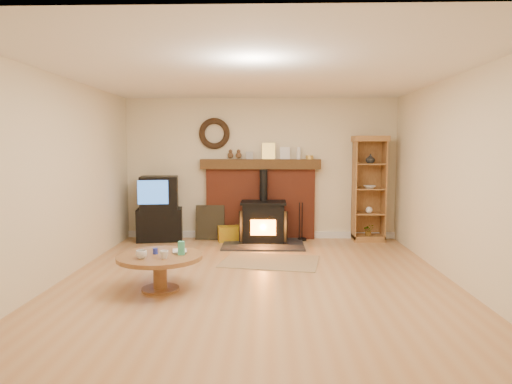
{
  "coord_description": "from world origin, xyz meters",
  "views": [
    {
      "loc": [
        0.15,
        -5.73,
        1.7
      ],
      "look_at": [
        -0.04,
        1.0,
        1.04
      ],
      "focal_mm": 32.0,
      "sensor_mm": 36.0,
      "label": 1
    }
  ],
  "objects_px": {
    "tv_unit": "(160,210)",
    "curio_cabinet": "(369,189)",
    "coffee_table": "(160,261)",
    "wood_stove": "(263,223)"
  },
  "relations": [
    {
      "from": "tv_unit",
      "to": "curio_cabinet",
      "type": "relative_size",
      "value": 0.62
    },
    {
      "from": "coffee_table",
      "to": "wood_stove",
      "type": "bearing_deg",
      "value": 66.47
    },
    {
      "from": "tv_unit",
      "to": "coffee_table",
      "type": "height_order",
      "value": "tv_unit"
    },
    {
      "from": "curio_cabinet",
      "to": "coffee_table",
      "type": "distance_m",
      "value": 4.37
    },
    {
      "from": "tv_unit",
      "to": "coffee_table",
      "type": "xyz_separation_m",
      "value": [
        0.7,
        -2.94,
        -0.21
      ]
    },
    {
      "from": "wood_stove",
      "to": "coffee_table",
      "type": "bearing_deg",
      "value": -113.53
    },
    {
      "from": "curio_cabinet",
      "to": "coffee_table",
      "type": "height_order",
      "value": "curio_cabinet"
    },
    {
      "from": "curio_cabinet",
      "to": "coffee_table",
      "type": "bearing_deg",
      "value": -135.73
    },
    {
      "from": "tv_unit",
      "to": "curio_cabinet",
      "type": "xyz_separation_m",
      "value": [
        3.8,
        0.09,
        0.39
      ]
    },
    {
      "from": "curio_cabinet",
      "to": "tv_unit",
      "type": "bearing_deg",
      "value": -178.71
    }
  ]
}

